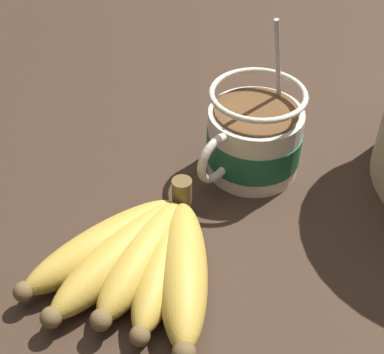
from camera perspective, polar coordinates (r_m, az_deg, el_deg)
The scene contains 3 objects.
table at distance 58.18cm, azimuth -1.76°, elevation -2.42°, with size 132.35×132.35×2.67cm.
coffee_mug at distance 57.85cm, azimuth 6.56°, elevation 4.03°, with size 14.12×10.23×17.10cm.
banana_bunch at distance 48.25cm, azimuth -5.34°, elevation -8.67°, with size 19.11×17.29×4.47cm.
Camera 1 is at (29.09, 30.44, 41.48)cm, focal length 50.00 mm.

